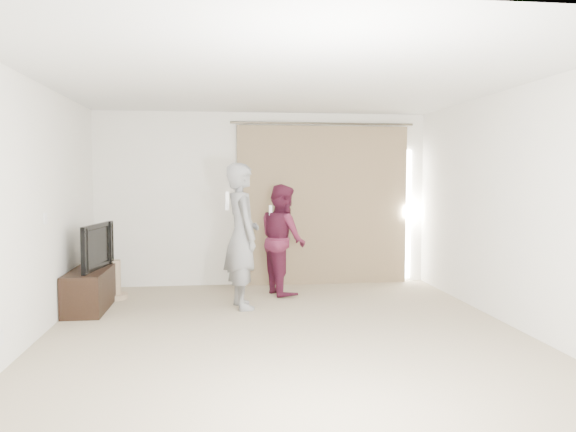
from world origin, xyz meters
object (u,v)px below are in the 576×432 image
object	(u,v)px
tv	(90,246)
person_man	(242,236)
tv_console	(91,288)
person_woman	(283,239)

from	to	relation	value
tv	person_man	xyz separation A→B (m)	(1.87, -0.21, 0.13)
tv_console	person_man	bearing A→B (deg)	-6.29
tv_console	tv	distance (m)	0.53
person_man	tv_console	bearing A→B (deg)	173.71
person_woman	tv	bearing A→B (deg)	-166.98
person_woman	tv_console	bearing A→B (deg)	-166.98
tv	person_woman	distance (m)	2.54
tv	person_man	bearing A→B (deg)	-87.56
person_man	tv	bearing A→B (deg)	173.71
person_woman	person_man	bearing A→B (deg)	-127.63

